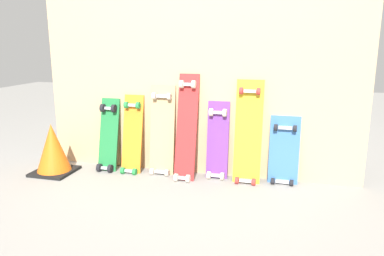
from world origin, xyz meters
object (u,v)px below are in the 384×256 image
at_px(skateboard_purple, 218,144).
at_px(skateboard_blue, 284,154).
at_px(skateboard_natural, 162,134).
at_px(skateboard_green, 108,138).
at_px(skateboard_red, 186,131).
at_px(skateboard_yellow, 248,136).
at_px(traffic_cone, 53,149).
at_px(skateboard_orange, 132,138).

relative_size(skateboard_purple, skateboard_blue, 1.15).
bearing_deg(skateboard_natural, skateboard_green, -176.41).
height_order(skateboard_red, skateboard_yellow, skateboard_red).
relative_size(skateboard_green, skateboard_blue, 1.13).
relative_size(skateboard_purple, traffic_cone, 1.62).
bearing_deg(traffic_cone, skateboard_red, 9.82).
relative_size(skateboard_natural, skateboard_blue, 1.34).
distance_m(skateboard_orange, skateboard_natural, 0.27).
bearing_deg(skateboard_yellow, skateboard_purple, 174.69).
distance_m(skateboard_green, skateboard_purple, 0.96).
bearing_deg(skateboard_orange, skateboard_purple, 2.89).
relative_size(skateboard_orange, skateboard_yellow, 0.83).
distance_m(skateboard_natural, skateboard_blue, 1.01).
xyz_separation_m(skateboard_red, skateboard_blue, (0.78, 0.07, -0.16)).
height_order(skateboard_yellow, skateboard_blue, skateboard_yellow).
height_order(skateboard_natural, skateboard_red, skateboard_red).
bearing_deg(skateboard_orange, skateboard_yellow, 0.83).
xyz_separation_m(skateboard_purple, skateboard_blue, (0.53, 0.01, -0.05)).
xyz_separation_m(skateboard_green, skateboard_blue, (1.49, 0.05, -0.05)).
relative_size(skateboard_natural, skateboard_yellow, 0.92).
relative_size(skateboard_orange, skateboard_red, 0.80).
bearing_deg(traffic_cone, skateboard_blue, 8.05).
bearing_deg(skateboard_purple, skateboard_orange, -177.11).
bearing_deg(skateboard_yellow, skateboard_blue, 6.59).
relative_size(skateboard_green, skateboard_orange, 0.94).
distance_m(skateboard_blue, traffic_cone, 1.91).
bearing_deg(skateboard_yellow, skateboard_green, -179.09).
height_order(skateboard_red, traffic_cone, skateboard_red).
xyz_separation_m(skateboard_natural, skateboard_purple, (0.47, 0.01, -0.05)).
relative_size(skateboard_yellow, skateboard_blue, 1.45).
xyz_separation_m(skateboard_orange, skateboard_blue, (1.26, 0.05, -0.06)).
xyz_separation_m(skateboard_orange, skateboard_red, (0.49, -0.03, 0.10)).
bearing_deg(skateboard_purple, traffic_cone, -169.29).
distance_m(skateboard_green, skateboard_orange, 0.22).
distance_m(skateboard_orange, skateboard_blue, 1.27).
bearing_deg(skateboard_green, skateboard_purple, 2.52).
distance_m(skateboard_red, skateboard_yellow, 0.50).
xyz_separation_m(skateboard_purple, traffic_cone, (-1.37, -0.26, -0.07)).
bearing_deg(skateboard_green, skateboard_natural, 3.59).
height_order(skateboard_orange, skateboard_yellow, skateboard_yellow).
bearing_deg(traffic_cone, skateboard_natural, 15.43).
bearing_deg(skateboard_blue, skateboard_yellow, -173.41).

